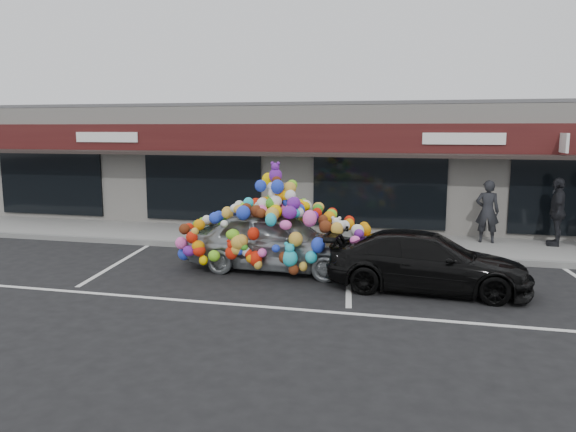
% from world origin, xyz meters
% --- Properties ---
extents(ground, '(90.00, 90.00, 0.00)m').
position_xyz_m(ground, '(0.00, 0.00, 0.00)').
color(ground, black).
rests_on(ground, ground).
extents(shop_building, '(24.00, 7.20, 4.31)m').
position_xyz_m(shop_building, '(0.00, 8.44, 2.16)').
color(shop_building, silver).
rests_on(shop_building, ground).
extents(sidewalk, '(26.00, 3.00, 0.15)m').
position_xyz_m(sidewalk, '(0.00, 4.00, 0.07)').
color(sidewalk, gray).
rests_on(sidewalk, ground).
extents(kerb, '(26.00, 0.18, 0.16)m').
position_xyz_m(kerb, '(0.00, 2.50, 0.07)').
color(kerb, slate).
rests_on(kerb, ground).
extents(parking_stripe_left, '(0.73, 4.37, 0.01)m').
position_xyz_m(parking_stripe_left, '(-3.20, 0.20, 0.00)').
color(parking_stripe_left, silver).
rests_on(parking_stripe_left, ground).
extents(parking_stripe_mid, '(0.73, 4.37, 0.01)m').
position_xyz_m(parking_stripe_mid, '(2.80, 0.20, 0.00)').
color(parking_stripe_mid, silver).
rests_on(parking_stripe_mid, ground).
extents(lane_line, '(14.00, 0.12, 0.01)m').
position_xyz_m(lane_line, '(2.00, -2.30, 0.00)').
color(lane_line, silver).
rests_on(lane_line, ground).
extents(toy_car, '(3.13, 4.67, 2.69)m').
position_xyz_m(toy_car, '(0.95, 0.57, 0.91)').
color(toy_car, '#A0A4AA').
rests_on(toy_car, ground).
extents(black_sedan, '(1.94, 4.37, 1.25)m').
position_xyz_m(black_sedan, '(4.56, -0.32, 0.62)').
color(black_sedan, black).
rests_on(black_sedan, ground).
extents(pedestrian_a, '(0.69, 0.47, 1.83)m').
position_xyz_m(pedestrian_a, '(6.22, 4.62, 1.07)').
color(pedestrian_a, black).
rests_on(pedestrian_a, sidewalk).
extents(pedestrian_c, '(1.20, 0.66, 1.94)m').
position_xyz_m(pedestrian_c, '(8.10, 4.64, 1.12)').
color(pedestrian_c, black).
rests_on(pedestrian_c, sidewalk).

